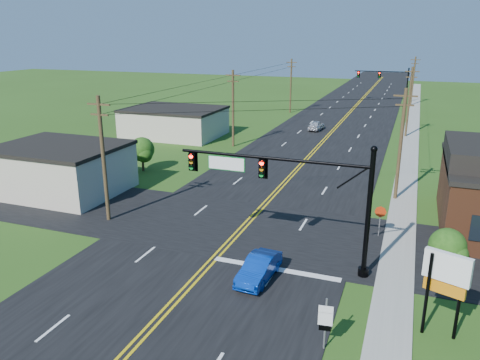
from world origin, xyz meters
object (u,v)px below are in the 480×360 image
at_px(blue_car, 259,269).
at_px(signal_mast_main, 288,187).
at_px(signal_mast_far, 384,79).
at_px(route_sign, 325,320).
at_px(stop_sign, 380,215).

bearing_deg(blue_car, signal_mast_main, 73.53).
distance_m(signal_mast_far, route_sign, 79.26).
bearing_deg(stop_sign, route_sign, -95.43).
bearing_deg(stop_sign, signal_mast_main, -129.48).
xyz_separation_m(signal_mast_far, route_sign, (3.50, -79.12, -3.11)).
bearing_deg(route_sign, blue_car, 126.57).
relative_size(blue_car, stop_sign, 1.85).
bearing_deg(signal_mast_far, stop_sign, -85.93).
height_order(signal_mast_main, route_sign, signal_mast_main).
xyz_separation_m(signal_mast_far, stop_sign, (4.71, -66.14, -3.00)).
distance_m(signal_mast_main, route_sign, 8.64).
height_order(signal_mast_main, stop_sign, signal_mast_main).
xyz_separation_m(signal_mast_main, signal_mast_far, (0.10, 72.00, -0.20)).
height_order(signal_mast_far, blue_car, signal_mast_far).
height_order(signal_mast_far, route_sign, signal_mast_far).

